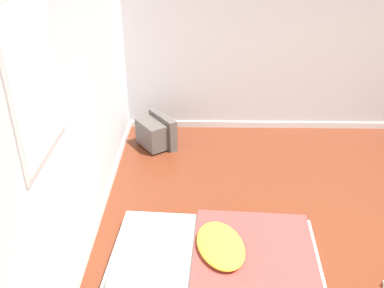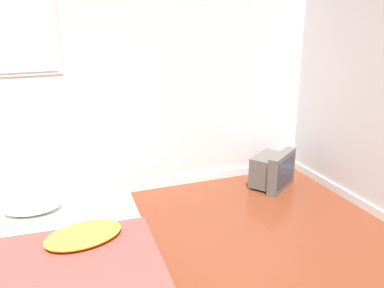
% 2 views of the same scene
% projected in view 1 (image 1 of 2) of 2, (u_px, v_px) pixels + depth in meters
% --- Properties ---
extents(wall_back, '(8.01, 0.08, 2.60)m').
position_uv_depth(wall_back, '(60.00, 138.00, 3.19)').
color(wall_back, silver).
rests_on(wall_back, ground_plane).
extents(wall_right, '(0.08, 7.85, 2.60)m').
position_uv_depth(wall_right, '(329.00, 40.00, 5.64)').
color(wall_right, silver).
rests_on(wall_right, ground_plane).
extents(mattress_bed, '(1.52, 1.88, 0.30)m').
position_uv_depth(mattress_bed, '(216.00, 272.00, 3.61)').
color(mattress_bed, silver).
rests_on(mattress_bed, ground_plane).
extents(crt_tv, '(0.61, 0.58, 0.42)m').
position_uv_depth(crt_tv, '(156.00, 132.00, 5.66)').
color(crt_tv, '#56514C').
rests_on(crt_tv, ground_plane).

